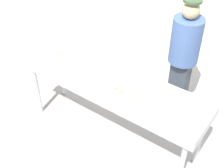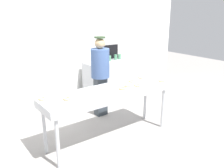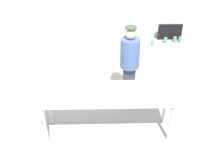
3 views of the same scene
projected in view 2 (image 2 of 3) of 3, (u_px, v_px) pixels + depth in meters
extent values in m
plane|color=#9E9993|center=(110.00, 138.00, 4.29)|extent=(16.00, 16.00, 0.00)
cube|color=white|center=(52.00, 39.00, 5.58)|extent=(8.00, 0.12, 3.09)
cube|color=#B7BABF|center=(110.00, 93.00, 4.04)|extent=(2.36, 0.64, 0.13)
cube|color=slate|center=(110.00, 91.00, 4.03)|extent=(2.00, 0.45, 0.08)
cylinder|color=#B7BABF|center=(58.00, 144.00, 3.37)|extent=(0.06, 0.06, 0.79)
cylinder|color=#B7BABF|center=(163.00, 108.00, 4.60)|extent=(0.06, 0.06, 0.79)
cylinder|color=#B7BABF|center=(45.00, 131.00, 3.74)|extent=(0.06, 0.06, 0.79)
cylinder|color=#B7BABF|center=(145.00, 101.00, 4.97)|extent=(0.06, 0.06, 0.79)
torus|color=beige|center=(162.00, 80.00, 4.45)|extent=(0.14, 0.14, 0.03)
torus|color=beige|center=(137.00, 85.00, 4.18)|extent=(0.18, 0.18, 0.03)
torus|color=beige|center=(141.00, 77.00, 4.66)|extent=(0.13, 0.13, 0.03)
torus|color=beige|center=(42.00, 98.00, 3.56)|extent=(0.17, 0.17, 0.03)
torus|color=#E9C285|center=(122.00, 88.00, 4.01)|extent=(0.17, 0.17, 0.03)
torus|color=#F0C189|center=(132.00, 81.00, 4.43)|extent=(0.16, 0.16, 0.03)
torus|color=#EED18E|center=(67.00, 98.00, 3.56)|extent=(0.18, 0.18, 0.03)
torus|color=#E7C78A|center=(128.00, 86.00, 4.16)|extent=(0.18, 0.18, 0.03)
cube|color=#30373E|center=(101.00, 96.00, 5.15)|extent=(0.24, 0.18, 0.84)
cylinder|color=#3F598C|center=(100.00, 63.00, 4.93)|extent=(0.38, 0.38, 0.59)
sphere|color=tan|center=(100.00, 43.00, 4.81)|extent=(0.21, 0.21, 0.21)
cylinder|color=#32462C|center=(100.00, 37.00, 4.78)|extent=(0.22, 0.22, 0.03)
cube|color=#B7BABF|center=(114.00, 77.00, 6.39)|extent=(1.61, 0.52, 0.93)
cylinder|color=#4C8C66|center=(110.00, 58.00, 6.16)|extent=(0.08, 0.08, 0.13)
cylinder|color=#4C8C66|center=(102.00, 61.00, 5.89)|extent=(0.08, 0.08, 0.13)
cylinder|color=#4C8C66|center=(119.00, 57.00, 6.38)|extent=(0.08, 0.08, 0.13)
cylinder|color=#4C8C66|center=(116.00, 57.00, 6.32)|extent=(0.08, 0.08, 0.13)
cube|color=black|center=(109.00, 52.00, 6.36)|extent=(0.56, 0.04, 0.37)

